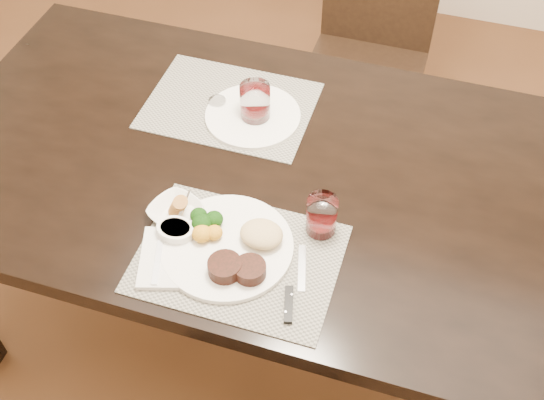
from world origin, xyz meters
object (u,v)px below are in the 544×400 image
(far_plate, at_px, (253,116))
(steak_knife, at_px, (292,295))
(chair_far, at_px, (370,45))
(cracker_bowl, at_px, (176,211))
(wine_glass_near, at_px, (322,217))
(dinner_plate, at_px, (232,246))

(far_plate, bearing_deg, steak_knife, -63.07)
(far_plate, bearing_deg, chair_far, 75.94)
(cracker_bowl, xyz_separation_m, far_plate, (0.06, 0.39, -0.01))
(steak_knife, relative_size, cracker_bowl, 1.40)
(chair_far, distance_m, far_plate, 0.83)
(cracker_bowl, relative_size, wine_glass_near, 1.54)
(wine_glass_near, relative_size, far_plate, 0.38)
(chair_far, relative_size, cracker_bowl, 5.82)
(steak_knife, relative_size, far_plate, 0.82)
(chair_far, height_order, cracker_bowl, chair_far)
(far_plate, bearing_deg, dinner_plate, -77.23)
(steak_knife, distance_m, wine_glass_near, 0.21)
(chair_far, relative_size, far_plate, 3.42)
(chair_far, bearing_deg, steak_knife, -86.69)
(dinner_plate, xyz_separation_m, steak_knife, (0.17, -0.08, -0.01))
(chair_far, height_order, far_plate, chair_far)
(chair_far, xyz_separation_m, steak_knife, (0.08, -1.30, 0.26))
(steak_knife, xyz_separation_m, far_plate, (-0.27, 0.53, 0.00))
(dinner_plate, xyz_separation_m, far_plate, (-0.10, 0.45, -0.01))
(wine_glass_near, bearing_deg, cracker_bowl, -169.02)
(dinner_plate, distance_m, wine_glass_near, 0.22)
(steak_knife, bearing_deg, far_plate, 102.13)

